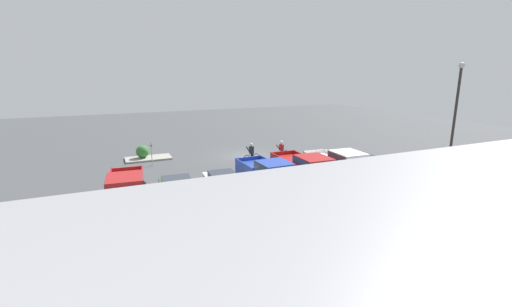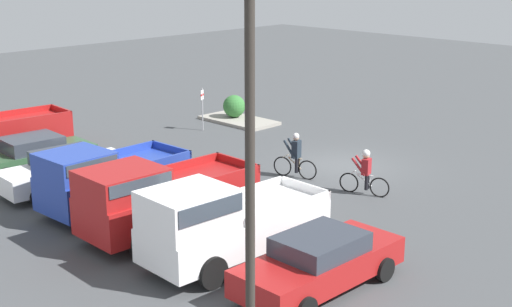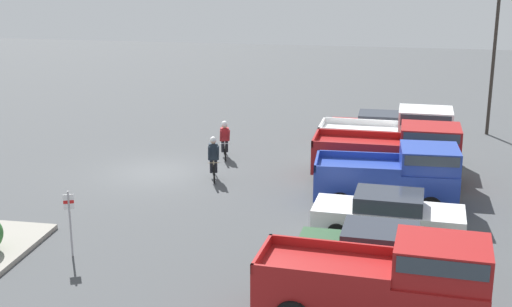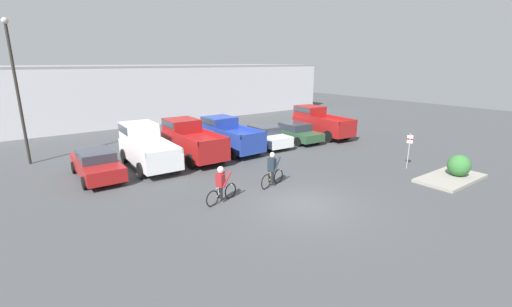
{
  "view_description": "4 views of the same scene",
  "coord_description": "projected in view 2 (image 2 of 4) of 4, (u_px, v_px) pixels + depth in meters",
  "views": [
    {
      "loc": [
        11.4,
        28.49,
        7.52
      ],
      "look_at": [
        0.69,
        4.2,
        1.2
      ],
      "focal_mm": 24.0,
      "sensor_mm": 36.0,
      "label": 1
    },
    {
      "loc": [
        -16.33,
        21.44,
        8.07
      ],
      "look_at": [
        0.69,
        4.2,
        1.2
      ],
      "focal_mm": 50.0,
      "sensor_mm": 36.0,
      "label": 2
    },
    {
      "loc": [
        26.24,
        8.83,
        8.7
      ],
      "look_at": [
        0.69,
        4.2,
        1.2
      ],
      "focal_mm": 50.0,
      "sensor_mm": 36.0,
      "label": 3
    },
    {
      "loc": [
        -9.59,
        -9.61,
        5.84
      ],
      "look_at": [
        0.69,
        4.2,
        1.2
      ],
      "focal_mm": 24.0,
      "sensor_mm": 36.0,
      "label": 4
    }
  ],
  "objects": [
    {
      "name": "sedan_2",
      "position": [
        32.0,
        154.0,
        26.93
      ],
      "size": [
        2.22,
        4.67,
        1.38
      ],
      "color": "#2D5133",
      "rests_on": "ground_plane"
    },
    {
      "name": "lamppost",
      "position": [
        250.0,
        176.0,
        11.23
      ],
      "size": [
        0.36,
        0.36,
        8.11
      ],
      "color": "#2D2823",
      "rests_on": "ground_plane"
    },
    {
      "name": "pickup_truck_1",
      "position": [
        158.0,
        197.0,
        20.79
      ],
      "size": [
        2.34,
        5.54,
        2.28
      ],
      "color": "maroon",
      "rests_on": "ground_plane"
    },
    {
      "name": "curb_island",
      "position": [
        239.0,
        120.0,
        35.06
      ],
      "size": [
        3.9,
        2.0,
        0.15
      ],
      "primitive_type": "cube",
      "color": "gray",
      "rests_on": "ground_plane"
    },
    {
      "name": "pickup_truck_0",
      "position": [
        221.0,
        222.0,
        18.84
      ],
      "size": [
        2.35,
        5.5,
        2.32
      ],
      "color": "white",
      "rests_on": "ground_plane"
    },
    {
      "name": "shrub",
      "position": [
        234.0,
        106.0,
        35.28
      ],
      "size": [
        1.11,
        1.11,
        1.11
      ],
      "color": "#337033",
      "rests_on": "curb_island"
    },
    {
      "name": "cyclist_0",
      "position": [
        296.0,
        155.0,
        26.26
      ],
      "size": [
        1.73,
        0.59,
        1.72
      ],
      "color": "black",
      "rests_on": "ground_plane"
    },
    {
      "name": "ground_plane",
      "position": [
        344.0,
        165.0,
        27.92
      ],
      "size": [
        80.0,
        80.0,
        0.0
      ],
      "primitive_type": "plane",
      "color": "#424447"
    },
    {
      "name": "pickup_truck_2",
      "position": [
        106.0,
        178.0,
        22.71
      ],
      "size": [
        2.36,
        4.91,
        2.18
      ],
      "color": "#233D9E",
      "rests_on": "ground_plane"
    },
    {
      "name": "sedan_0",
      "position": [
        320.0,
        262.0,
        17.54
      ],
      "size": [
        2.03,
        4.73,
        1.43
      ],
      "color": "maroon",
      "rests_on": "ground_plane"
    },
    {
      "name": "fire_lane_sign",
      "position": [
        202.0,
        105.0,
        33.1
      ],
      "size": [
        0.15,
        0.28,
        2.01
      ],
      "color": "#9E9EA3",
      "rests_on": "ground_plane"
    },
    {
      "name": "sedan_1",
      "position": [
        66.0,
        170.0,
        24.88
      ],
      "size": [
        2.13,
        4.73,
        1.44
      ],
      "color": "white",
      "rests_on": "ground_plane"
    },
    {
      "name": "cyclist_1",
      "position": [
        365.0,
        171.0,
        24.4
      ],
      "size": [
        1.78,
        0.6,
        1.63
      ],
      "color": "black",
      "rests_on": "ground_plane"
    }
  ]
}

